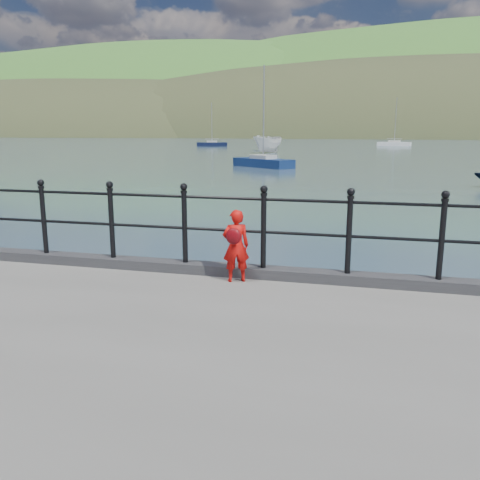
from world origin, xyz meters
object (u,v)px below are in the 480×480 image
(railing, at_px, (223,220))
(child, at_px, (236,245))
(launch_white, at_px, (268,144))
(sailboat_port, at_px, (263,163))
(sailboat_deep, at_px, (394,144))
(sailboat_left, at_px, (212,144))

(railing, height_order, child, railing)
(launch_white, bearing_deg, sailboat_port, -61.01)
(railing, distance_m, sailboat_deep, 91.48)
(child, relative_size, sailboat_deep, 0.12)
(launch_white, xyz_separation_m, sailboat_left, (-14.64, 22.34, -0.81))
(launch_white, relative_size, sailboat_port, 0.72)
(child, relative_size, sailboat_port, 0.12)
(child, xyz_separation_m, sailboat_port, (-6.81, 34.80, -1.19))
(sailboat_deep, height_order, sailboat_left, sailboat_deep)
(railing, xyz_separation_m, sailboat_left, (-25.67, 81.47, -1.48))
(sailboat_port, xyz_separation_m, sailboat_deep, (12.64, 56.75, 0.00))
(launch_white, relative_size, sailboat_deep, 0.68)
(child, xyz_separation_m, sailboat_deep, (5.82, 91.55, -1.18))
(railing, xyz_separation_m, launch_white, (-11.03, 59.13, -0.68))
(child, distance_m, sailboat_deep, 91.74)
(railing, bearing_deg, sailboat_left, 107.49)
(railing, xyz_separation_m, child, (0.26, -0.29, -0.30))
(launch_white, height_order, sailboat_port, sailboat_port)
(launch_white, bearing_deg, railing, -60.76)
(railing, bearing_deg, sailboat_deep, 86.18)
(launch_white, height_order, sailboat_deep, sailboat_deep)
(railing, relative_size, sailboat_port, 2.19)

